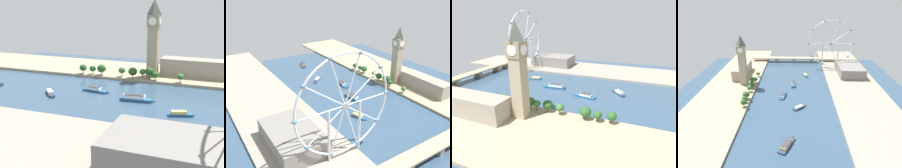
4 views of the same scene
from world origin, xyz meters
TOP-DOWN VIEW (x-y plane):
  - ground_plane at (0.00, 0.00)m, footprint 385.41×385.41m
  - riverbank_left at (-107.70, 0.00)m, footprint 90.00×520.00m
  - riverbank_right at (107.70, 0.00)m, footprint 90.00×520.00m
  - clock_tower at (-86.14, 30.28)m, footprint 14.24×14.24m
  - parliament_block at (-100.05, 75.40)m, footprint 22.00×74.26m
  - tree_row_embankment at (-69.18, 2.57)m, footprint 12.11×122.58m
  - ferris_wheel at (77.78, 128.27)m, footprint 99.35×3.20m
  - riverside_hall at (112.29, 89.11)m, footprint 46.31×72.59m
  - river_bridge at (0.00, 171.49)m, footprint 197.41×16.28m
  - tour_boat_0 at (0.46, 36.15)m, footprint 9.59×33.70m
  - tour_boat_1 at (24.00, 79.96)m, footprint 11.33×22.41m
  - tour_boat_2 at (11.44, -46.61)m, footprint 20.41×18.82m
  - tour_boat_3 at (-2.91, -126.48)m, footprint 18.47×32.27m
  - tour_boat_4 at (-14.06, -10.20)m, footprint 10.99×30.86m

SIDE VIEW (x-z plane):
  - ground_plane at x=0.00m, z-range 0.00..0.00m
  - riverbank_left at x=-107.70m, z-range 0.00..3.00m
  - riverbank_right at x=107.70m, z-range 0.00..3.00m
  - tour_boat_2 at x=11.44m, z-range -0.40..3.94m
  - tour_boat_1 at x=24.00m, z-range -0.36..3.95m
  - tour_boat_4 at x=-14.06m, z-range -0.51..4.53m
  - tour_boat_3 at x=-2.91m, z-range -0.50..4.68m
  - tour_boat_0 at x=0.46m, z-range -0.50..5.74m
  - river_bridge at x=0.00m, z-range 2.87..13.30m
  - tree_row_embankment at x=-69.18m, z-range 3.81..16.99m
  - riverside_hall at x=112.29m, z-range 3.00..21.24m
  - parliament_block at x=-100.05m, z-range 3.00..22.97m
  - clock_tower at x=-86.14m, z-range 4.83..90.59m
  - ferris_wheel at x=77.78m, z-range 3.94..103.84m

